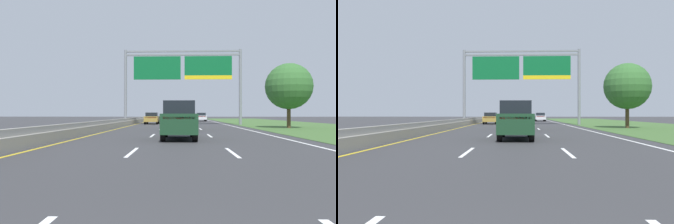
% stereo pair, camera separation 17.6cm
% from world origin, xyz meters
% --- Properties ---
extents(ground_plane, '(220.00, 220.00, 0.00)m').
position_xyz_m(ground_plane, '(0.00, 35.00, 0.00)').
color(ground_plane, '#333335').
extents(lane_striping, '(11.96, 106.00, 0.01)m').
position_xyz_m(lane_striping, '(0.00, 34.54, 0.00)').
color(lane_striping, white).
rests_on(lane_striping, ground).
extents(grass_verge_right, '(14.00, 110.00, 0.02)m').
position_xyz_m(grass_verge_right, '(13.95, 35.00, 0.01)').
color(grass_verge_right, '#3D602D').
rests_on(grass_verge_right, ground).
extents(median_barrier_concrete, '(0.60, 110.00, 0.85)m').
position_xyz_m(median_barrier_concrete, '(-6.60, 35.00, 0.35)').
color(median_barrier_concrete, '#99968E').
rests_on(median_barrier_concrete, ground).
extents(overhead_sign_gantry, '(15.06, 0.42, 9.64)m').
position_xyz_m(overhead_sign_gantry, '(0.30, 39.80, 6.85)').
color(overhead_sign_gantry, gray).
rests_on(overhead_sign_gantry, ground).
extents(pickup_truck_black, '(2.12, 5.44, 2.20)m').
position_xyz_m(pickup_truck_black, '(-0.05, 46.70, 1.07)').
color(pickup_truck_black, black).
rests_on(pickup_truck_black, ground).
extents(car_darkgreen_centre_lane_suv, '(1.91, 4.70, 2.11)m').
position_xyz_m(car_darkgreen_centre_lane_suv, '(-0.12, 16.63, 1.10)').
color(car_darkgreen_centre_lane_suv, '#193D23').
rests_on(car_darkgreen_centre_lane_suv, ground).
extents(car_gold_left_lane_sedan, '(1.82, 4.40, 1.57)m').
position_xyz_m(car_gold_left_lane_sedan, '(-3.87, 42.73, 0.82)').
color(car_gold_left_lane_sedan, '#A38438').
rests_on(car_gold_left_lane_sedan, ground).
extents(car_white_right_lane_sedan, '(1.84, 4.41, 1.57)m').
position_xyz_m(car_white_right_lane_sedan, '(3.91, 58.86, 0.82)').
color(car_white_right_lane_sedan, silver).
rests_on(car_white_right_lane_sedan, ground).
extents(car_grey_centre_lane_sedan, '(1.89, 4.43, 1.57)m').
position_xyz_m(car_grey_centre_lane_sedan, '(0.05, 58.91, 0.82)').
color(car_grey_centre_lane_sedan, slate).
rests_on(car_grey_centre_lane_sedan, ground).
extents(car_navy_centre_lane_suv, '(2.00, 4.74, 2.11)m').
position_xyz_m(car_navy_centre_lane_suv, '(-0.06, 25.58, 1.10)').
color(car_navy_centre_lane_suv, '#161E47').
rests_on(car_navy_centre_lane_suv, ground).
extents(roadside_tree_mid, '(4.52, 4.52, 6.37)m').
position_xyz_m(roadside_tree_mid, '(10.63, 30.64, 4.11)').
color(roadside_tree_mid, '#4C3823').
rests_on(roadside_tree_mid, ground).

